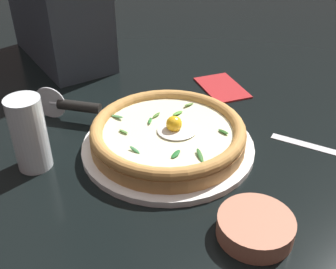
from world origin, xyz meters
The scene contains 7 objects.
ground_plane centered at (0.00, 0.00, -0.01)m, with size 2.40×2.40×0.03m, color black.
pizza_plate centered at (-0.04, 0.02, 0.01)m, with size 0.33×0.33×0.01m, color white.
pizza centered at (-0.04, 0.02, 0.03)m, with size 0.29×0.29×0.06m.
side_bowl centered at (-0.06, 0.27, 0.02)m, with size 0.11×0.11×0.03m, color #B37055.
pizza_cutter centered at (0.11, -0.15, 0.04)m, with size 0.12×0.10×0.07m.
drinking_glass centered at (0.20, -0.02, 0.06)m, with size 0.06×0.06×0.14m.
folded_napkin centered at (-0.26, -0.15, 0.00)m, with size 0.14×0.09×0.01m, color #A32224.
Camera 1 is at (0.22, 0.60, 0.45)m, focal length 43.34 mm.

